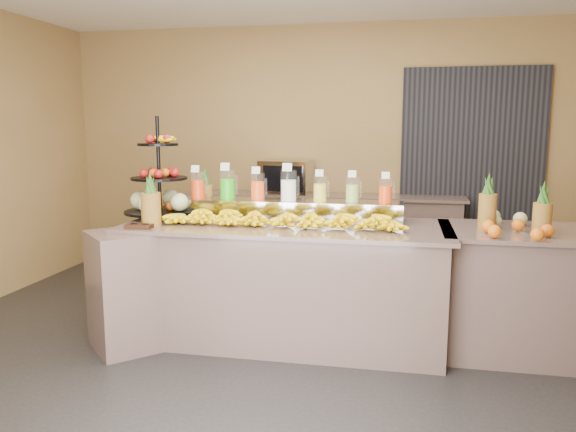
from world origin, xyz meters
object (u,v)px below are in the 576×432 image
(fruit_stand, at_px, (164,192))
(pitcher_tray, at_px, (289,209))
(banana_heap, at_px, (282,217))
(right_fruit_pile, at_px, (513,222))
(condiment_caddy, at_px, (140,226))
(oven_warmer, at_px, (286,177))

(fruit_stand, bearing_deg, pitcher_tray, 5.07)
(banana_heap, xyz_separation_m, fruit_stand, (-1.05, 0.22, 0.14))
(banana_heap, distance_m, right_fruit_pile, 1.66)
(banana_heap, relative_size, right_fruit_pile, 3.84)
(pitcher_tray, height_order, condiment_caddy, pitcher_tray)
(banana_heap, relative_size, condiment_caddy, 9.78)
(banana_heap, distance_m, condiment_caddy, 1.06)
(pitcher_tray, height_order, right_fruit_pile, right_fruit_pile)
(condiment_caddy, xyz_separation_m, right_fruit_pile, (2.69, 0.32, 0.07))
(banana_heap, xyz_separation_m, right_fruit_pile, (1.66, 0.04, 0.01))
(pitcher_tray, height_order, banana_heap, banana_heap)
(pitcher_tray, distance_m, right_fruit_pile, 1.72)
(pitcher_tray, distance_m, oven_warmer, 1.71)
(pitcher_tray, xyz_separation_m, oven_warmer, (-0.36, 1.67, 0.11))
(pitcher_tray, distance_m, banana_heap, 0.37)
(banana_heap, bearing_deg, fruit_stand, 168.10)
(right_fruit_pile, bearing_deg, oven_warmer, 135.66)
(pitcher_tray, bearing_deg, condiment_caddy, -147.02)
(pitcher_tray, distance_m, condiment_caddy, 1.19)
(fruit_stand, xyz_separation_m, right_fruit_pile, (2.71, -0.18, -0.13))
(right_fruit_pile, bearing_deg, condiment_caddy, -173.19)
(condiment_caddy, relative_size, right_fruit_pile, 0.39)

